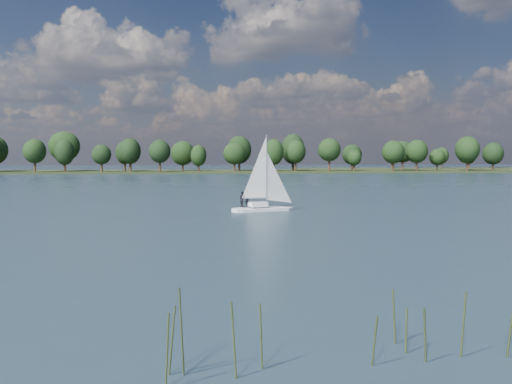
# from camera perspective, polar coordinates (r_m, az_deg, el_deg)

# --- Properties ---
(ground) EXTENTS (700.00, 700.00, 0.00)m
(ground) POSITION_cam_1_polar(r_m,az_deg,el_deg) (126.36, -5.19, 0.65)
(ground) COLOR #233342
(ground) RESTS_ON ground
(far_shore) EXTENTS (660.00, 40.00, 1.50)m
(far_shore) POSITION_cam_1_polar(r_m,az_deg,el_deg) (238.28, -5.76, 1.97)
(far_shore) COLOR black
(far_shore) RESTS_ON ground
(far_shore_back) EXTENTS (220.00, 30.00, 1.40)m
(far_shore_back) POSITION_cam_1_polar(r_m,az_deg,el_deg) (329.23, 23.23, 2.12)
(far_shore_back) COLOR black
(far_shore_back) RESTS_ON ground
(sailboat) EXTENTS (7.24, 4.39, 9.23)m
(sailboat) POSITION_cam_1_polar(r_m,az_deg,el_deg) (65.75, 0.49, 0.31)
(sailboat) COLOR white
(sailboat) RESTS_ON ground
(treeline) EXTENTS (561.87, 74.12, 18.55)m
(treeline) POSITION_cam_1_polar(r_m,az_deg,el_deg) (234.75, -7.47, 3.89)
(treeline) COLOR black
(treeline) RESTS_ON ground
(reeds) EXTENTS (53.51, 12.83, 2.29)m
(reeds) POSITION_cam_1_polar(r_m,az_deg,el_deg) (17.65, -6.84, -14.13)
(reeds) COLOR #283316
(reeds) RESTS_ON ground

